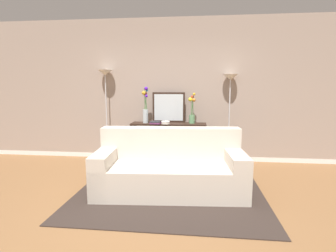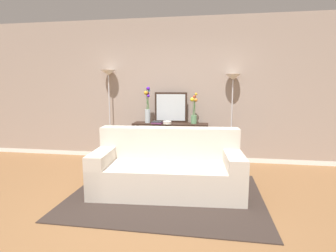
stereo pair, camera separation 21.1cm
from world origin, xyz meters
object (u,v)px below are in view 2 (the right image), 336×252
floor_lamp_right (232,94)px  wall_mirror (171,107)px  couch (168,170)px  book_row_under_console (152,159)px  console_table (170,135)px  fruit_bowl (167,122)px  vase_short_flowers (194,112)px  floor_lamp_left (109,90)px  vase_tall_flowers (148,108)px  book_stack (157,123)px

floor_lamp_right → wall_mirror: size_ratio=2.70×
couch → book_row_under_console: couch is taller
couch → floor_lamp_right: size_ratio=1.23×
console_table → book_row_under_console: 0.61m
couch → fruit_bowl: (-0.21, 1.27, 0.50)m
vase_short_flowers → fruit_bowl: size_ratio=3.56×
wall_mirror → vase_short_flowers: size_ratio=1.09×
wall_mirror → vase_short_flowers: bearing=-13.2°
wall_mirror → fruit_bowl: (-0.03, -0.25, -0.26)m
floor_lamp_right → fruit_bowl: 1.33m
couch → console_table: couch is taller
couch → floor_lamp_right: 2.07m
console_table → floor_lamp_left: bearing=174.4°
console_table → vase_tall_flowers: vase_tall_flowers is taller
book_row_under_console → floor_lamp_left: bearing=172.2°
book_row_under_console → book_stack: bearing=-40.9°
floor_lamp_right → vase_short_flowers: size_ratio=2.94×
console_table → vase_tall_flowers: size_ratio=2.07×
vase_tall_flowers → vase_short_flowers: (0.89, 0.04, -0.06)m
vase_short_flowers → book_row_under_console: vase_short_flowers is taller
book_row_under_console → wall_mirror: bearing=22.1°
vase_tall_flowers → vase_short_flowers: vase_tall_flowers is taller
vase_short_flowers → book_row_under_console: bearing=-177.5°
fruit_bowl → book_row_under_console: fruit_bowl is taller
floor_lamp_right → book_row_under_console: (-1.52, -0.12, -1.29)m
floor_lamp_left → floor_lamp_right: floor_lamp_left is taller
book_stack → vase_tall_flowers: bearing=153.2°
vase_short_flowers → book_stack: (-0.68, -0.14, -0.20)m
floor_lamp_left → vase_tall_flowers: (0.82, -0.13, -0.35)m
floor_lamp_right → wall_mirror: bearing=179.0°
wall_mirror → book_stack: size_ratio=3.09×
console_table → wall_mirror: wall_mirror is taller
fruit_bowl → book_stack: 0.19m
couch → floor_lamp_right: (0.98, 1.50, 1.03)m
couch → book_stack: (-0.41, 1.26, 0.50)m
couch → floor_lamp_left: (-1.44, 1.50, 1.11)m
couch → floor_lamp_right: floor_lamp_right is taller
floor_lamp_left → wall_mirror: floor_lamp_left is taller
floor_lamp_left → floor_lamp_right: size_ratio=1.06×
wall_mirror → book_row_under_console: 1.09m
couch → console_table: size_ratio=1.47×
floor_lamp_left → vase_tall_flowers: 0.90m
console_table → vase_short_flowers: 0.64m
couch → book_row_under_console: (-0.53, 1.37, -0.25)m
book_stack → console_table: bearing=24.7°
fruit_bowl → floor_lamp_right: bearing=10.8°
vase_tall_flowers → fruit_bowl: bearing=-14.0°
floor_lamp_right → vase_tall_flowers: 1.62m
couch → vase_tall_flowers: vase_tall_flowers is taller
vase_tall_flowers → book_row_under_console: 1.01m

